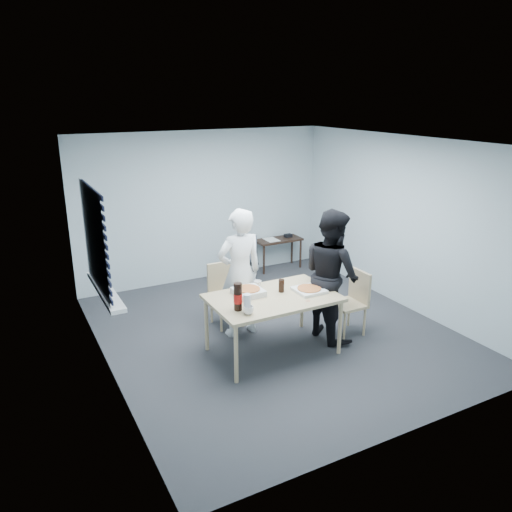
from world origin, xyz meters
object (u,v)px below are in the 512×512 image
person_white (240,273)px  backpack (246,249)px  dining_table (273,301)px  chair_far (224,289)px  mug_a (248,310)px  stool (246,268)px  chair_right (353,298)px  side_table (279,243)px  soda_bottle (238,297)px  mug_b (258,284)px  person_black (331,274)px

person_white → backpack: size_ratio=3.85×
dining_table → chair_far: size_ratio=1.77×
mug_a → stool: bearing=63.9°
chair_right → side_table: (0.44, 2.78, -0.01)m
side_table → mug_a: bearing=-125.6°
person_white → soda_bottle: person_white is taller
chair_right → person_white: (-1.38, 0.69, 0.37)m
chair_right → soda_bottle: size_ratio=2.68×
side_table → mug_b: 2.96m
dining_table → stool: (0.73, 2.21, -0.37)m
dining_table → mug_b: bearing=94.5°
dining_table → mug_a: 0.61m
soda_bottle → dining_table: bearing=15.8°
chair_far → mug_b: bearing=-77.8°
mug_a → soda_bottle: 0.20m
side_table → soda_bottle: (-2.25, -2.91, 0.42)m
chair_far → chair_right: (1.43, -1.10, 0.00)m
person_black → soda_bottle: 1.49m
side_table → mug_b: bearing=-125.7°
person_white → mug_a: 1.05m
dining_table → side_table: (1.69, 2.75, -0.21)m
side_table → person_black: bearing=-106.0°
side_table → mug_a: 3.79m
chair_right → backpack: 2.29m
stool → backpack: (0.00, -0.01, 0.33)m
person_black → side_table: size_ratio=2.03×
side_table → backpack: bearing=-149.9°
person_white → backpack: 1.77m
chair_far → backpack: 1.45m
person_white → soda_bottle: 0.93m
person_white → mug_b: bearing=109.4°
dining_table → mug_a: mug_a is taller
side_table → mug_b: (-1.72, -2.39, 0.31)m
chair_far → person_black: (1.10, -1.03, 0.37)m
backpack → soda_bottle: (-1.29, -2.35, 0.25)m
chair_right → side_table: size_ratio=1.02×
person_white → stool: person_white is taller
person_white → stool: size_ratio=3.94×
chair_far → chair_right: size_ratio=1.00×
person_black → soda_bottle: person_black is taller
backpack → chair_right: bearing=-84.0°
mug_b → person_white: bearing=109.4°
stool → mug_a: (-1.24, -2.53, 0.48)m
chair_right → person_black: person_black is taller
backpack → soda_bottle: 2.69m
dining_table → soda_bottle: size_ratio=4.74×
person_black → mug_b: size_ratio=17.70×
person_black → stool: person_black is taller
backpack → mug_a: 2.80m
stool → chair_far: bearing=-129.0°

